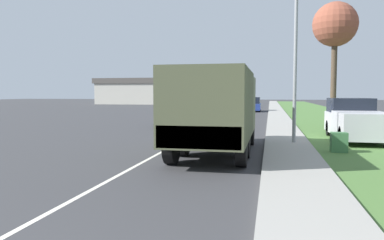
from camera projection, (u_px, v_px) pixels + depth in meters
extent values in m
plane|color=#38383A|center=(235.00, 113.00, 40.91)|extent=(180.00, 180.00, 0.00)
cube|color=silver|center=(235.00, 113.00, 40.91)|extent=(0.12, 120.00, 0.00)
cube|color=#9E9B93|center=(277.00, 113.00, 39.99)|extent=(1.80, 120.00, 0.12)
cube|color=#4C7538|center=(320.00, 113.00, 39.09)|extent=(7.00, 120.00, 0.02)
cube|color=#545B3D|center=(226.00, 104.00, 15.50)|extent=(2.37, 1.98, 2.14)
cube|color=#4C5138|center=(213.00, 105.00, 12.04)|extent=(2.37, 5.10, 2.23)
cube|color=#545B3D|center=(198.00, 137.00, 9.65)|extent=(2.25, 0.10, 0.60)
cube|color=red|center=(165.00, 129.00, 9.80)|extent=(0.12, 0.06, 0.12)
cube|color=red|center=(232.00, 131.00, 9.44)|extent=(0.12, 0.06, 0.12)
cylinder|color=black|center=(201.00, 130.00, 15.70)|extent=(0.30, 1.17, 1.17)
cylinder|color=black|center=(250.00, 131.00, 15.27)|extent=(0.30, 1.17, 1.17)
cylinder|color=black|center=(172.00, 145.00, 11.09)|extent=(0.30, 1.17, 1.17)
cylinder|color=black|center=(242.00, 147.00, 10.67)|extent=(0.30, 1.17, 1.17)
cylinder|color=black|center=(183.00, 139.00, 12.58)|extent=(0.30, 1.17, 1.17)
cylinder|color=black|center=(245.00, 140.00, 12.16)|extent=(0.30, 1.17, 1.17)
cube|color=black|center=(183.00, 118.00, 23.81)|extent=(1.91, 4.38, 0.74)
cube|color=black|center=(183.00, 106.00, 23.84)|extent=(1.68, 1.97, 0.75)
cylinder|color=black|center=(176.00, 120.00, 25.37)|extent=(0.20, 0.64, 0.64)
cylinder|color=black|center=(200.00, 120.00, 25.02)|extent=(0.20, 0.64, 0.64)
cylinder|color=black|center=(164.00, 123.00, 22.63)|extent=(0.20, 0.64, 0.64)
cylinder|color=black|center=(192.00, 123.00, 22.28)|extent=(0.20, 0.64, 0.64)
cube|color=black|center=(211.00, 110.00, 35.66)|extent=(1.70, 4.30, 0.62)
cube|color=black|center=(211.00, 104.00, 35.70)|extent=(1.50, 1.94, 0.65)
cylinder|color=black|center=(206.00, 111.00, 37.17)|extent=(0.20, 0.64, 0.64)
cylinder|color=black|center=(221.00, 112.00, 36.86)|extent=(0.20, 0.64, 0.64)
cylinder|color=black|center=(200.00, 113.00, 34.48)|extent=(0.20, 0.64, 0.64)
cylinder|color=black|center=(217.00, 113.00, 34.17)|extent=(0.20, 0.64, 0.64)
cube|color=navy|center=(253.00, 107.00, 43.76)|extent=(1.71, 4.58, 0.74)
cube|color=black|center=(253.00, 100.00, 43.80)|extent=(1.51, 2.06, 0.75)
cylinder|color=black|center=(247.00, 108.00, 45.36)|extent=(0.20, 0.64, 0.64)
cylinder|color=black|center=(260.00, 108.00, 45.05)|extent=(0.20, 0.64, 0.64)
cylinder|color=black|center=(246.00, 109.00, 42.50)|extent=(0.20, 0.64, 0.64)
cylinder|color=black|center=(259.00, 109.00, 42.19)|extent=(0.20, 0.64, 0.64)
cube|color=silver|center=(357.00, 125.00, 16.59)|extent=(2.02, 5.23, 0.95)
cube|color=black|center=(350.00, 105.00, 18.02)|extent=(1.86, 2.20, 0.68)
cube|color=silver|center=(363.00, 114.00, 15.48)|extent=(2.02, 3.03, 0.12)
cylinder|color=black|center=(329.00, 128.00, 18.48)|extent=(0.24, 0.76, 0.76)
cylinder|color=black|center=(368.00, 129.00, 18.12)|extent=(0.24, 0.76, 0.76)
cylinder|color=black|center=(342.00, 136.00, 15.11)|extent=(0.24, 0.76, 0.76)
cylinder|color=gray|center=(296.00, 43.00, 14.90)|extent=(0.14, 0.14, 7.95)
cylinder|color=#4C3D2D|center=(334.00, 83.00, 22.53)|extent=(0.34, 0.34, 5.47)
sphere|color=brown|center=(335.00, 24.00, 22.28)|extent=(2.64, 2.64, 2.64)
cube|color=#3D7042|center=(339.00, 142.00, 13.26)|extent=(0.55, 0.45, 0.70)
cube|color=beige|center=(150.00, 94.00, 75.83)|extent=(18.89, 10.98, 4.03)
cube|color=#514C47|center=(150.00, 81.00, 75.66)|extent=(19.64, 11.42, 1.01)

